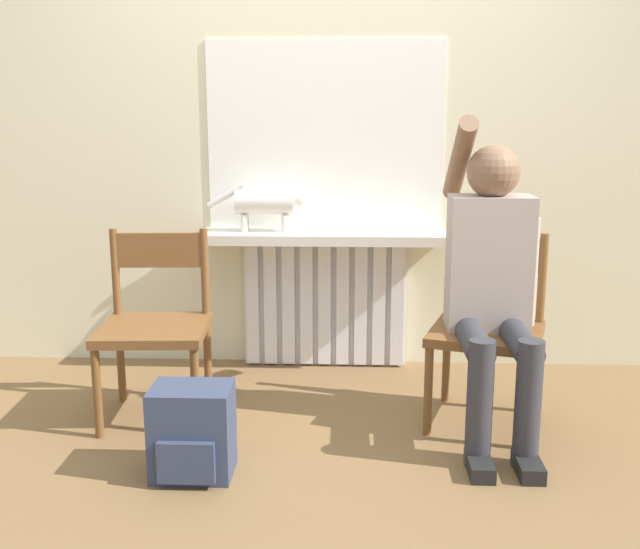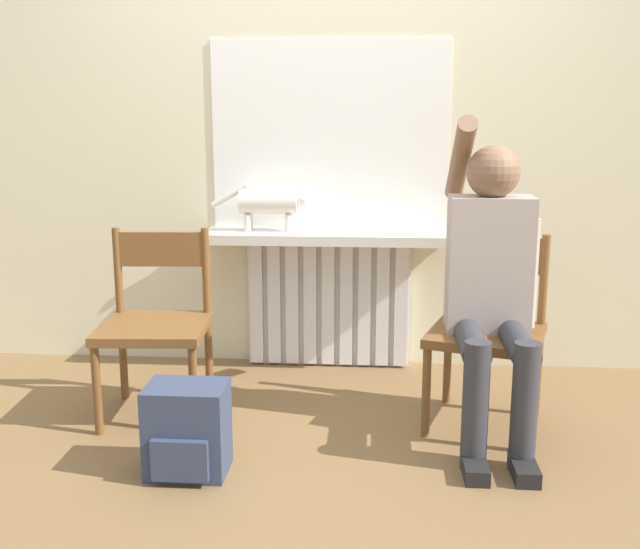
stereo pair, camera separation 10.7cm
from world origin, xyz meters
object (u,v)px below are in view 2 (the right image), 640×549
cat (270,203)px  backpack (187,430)px  person (492,279)px  chair_right (488,328)px  chair_left (156,321)px

cat → backpack: cat is taller
person → cat: person is taller
chair_right → backpack: bearing=-136.9°
chair_right → cat: cat is taller
person → backpack: person is taller
cat → chair_right: bearing=-32.0°
chair_right → backpack: chair_right is taller
chair_left → person: 1.45m
chair_right → person: size_ratio=0.62×
backpack → chair_left: bearing=115.8°
chair_left → cat: cat is taller
chair_left → person: (1.43, -0.11, 0.24)m
chair_left → person: bearing=-7.9°
person → chair_left: bearing=175.6°
person → backpack: 1.34m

